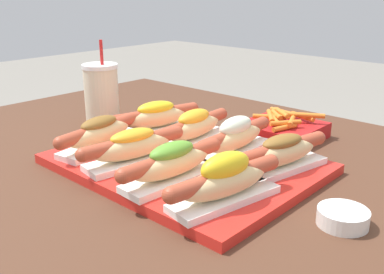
{
  "coord_description": "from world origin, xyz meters",
  "views": [
    {
      "loc": [
        0.54,
        -0.61,
        1.08
      ],
      "look_at": [
        -0.01,
        -0.01,
        0.8
      ],
      "focal_mm": 42.0,
      "sensor_mm": 36.0,
      "label": 1
    }
  ],
  "objects_px": {
    "hot_dog_4": "(156,117)",
    "drink_cup": "(102,93)",
    "hot_dog_1": "(133,147)",
    "fries_basket": "(283,129)",
    "hot_dog_6": "(235,137)",
    "hot_dog_7": "(282,153)",
    "hot_dog_0": "(100,133)",
    "hot_dog_5": "(194,127)",
    "sauce_bowl": "(343,216)",
    "hot_dog_2": "(172,163)",
    "serving_tray": "(185,164)",
    "hot_dog_3": "(225,181)"
  },
  "relations": [
    {
      "from": "hot_dog_4",
      "to": "hot_dog_7",
      "type": "distance_m",
      "value": 0.33
    },
    {
      "from": "hot_dog_4",
      "to": "hot_dog_7",
      "type": "xyz_separation_m",
      "value": [
        0.33,
        -0.0,
        -0.0
      ]
    },
    {
      "from": "hot_dog_0",
      "to": "hot_dog_1",
      "type": "bearing_deg",
      "value": -3.45
    },
    {
      "from": "hot_dog_1",
      "to": "hot_dog_4",
      "type": "distance_m",
      "value": 0.2
    },
    {
      "from": "serving_tray",
      "to": "drink_cup",
      "type": "distance_m",
      "value": 0.38
    },
    {
      "from": "hot_dog_1",
      "to": "hot_dog_2",
      "type": "xyz_separation_m",
      "value": [
        0.11,
        -0.01,
        0.0
      ]
    },
    {
      "from": "hot_dog_2",
      "to": "hot_dog_5",
      "type": "bearing_deg",
      "value": 121.95
    },
    {
      "from": "hot_dog_7",
      "to": "sauce_bowl",
      "type": "xyz_separation_m",
      "value": [
        0.15,
        -0.08,
        -0.04
      ]
    },
    {
      "from": "drink_cup",
      "to": "hot_dog_5",
      "type": "bearing_deg",
      "value": 0.66
    },
    {
      "from": "hot_dog_3",
      "to": "hot_dog_6",
      "type": "height_order",
      "value": "hot_dog_3"
    },
    {
      "from": "hot_dog_5",
      "to": "hot_dog_1",
      "type": "bearing_deg",
      "value": -90.96
    },
    {
      "from": "hot_dog_4",
      "to": "drink_cup",
      "type": "height_order",
      "value": "drink_cup"
    },
    {
      "from": "hot_dog_1",
      "to": "serving_tray",
      "type": "bearing_deg",
      "value": 55.5
    },
    {
      "from": "drink_cup",
      "to": "fries_basket",
      "type": "height_order",
      "value": "drink_cup"
    },
    {
      "from": "hot_dog_1",
      "to": "hot_dog_7",
      "type": "height_order",
      "value": "same"
    },
    {
      "from": "hot_dog_5",
      "to": "sauce_bowl",
      "type": "relative_size",
      "value": 3.0
    },
    {
      "from": "hot_dog_0",
      "to": "hot_dog_5",
      "type": "bearing_deg",
      "value": 54.2
    },
    {
      "from": "serving_tray",
      "to": "hot_dog_3",
      "type": "bearing_deg",
      "value": -27.84
    },
    {
      "from": "drink_cup",
      "to": "hot_dog_6",
      "type": "bearing_deg",
      "value": 1.11
    },
    {
      "from": "hot_dog_6",
      "to": "fries_basket",
      "type": "relative_size",
      "value": 1.39
    },
    {
      "from": "hot_dog_1",
      "to": "fries_basket",
      "type": "height_order",
      "value": "hot_dog_1"
    },
    {
      "from": "hot_dog_3",
      "to": "hot_dog_7",
      "type": "distance_m",
      "value": 0.17
    },
    {
      "from": "hot_dog_4",
      "to": "hot_dog_6",
      "type": "xyz_separation_m",
      "value": [
        0.22,
        0.01,
        0.0
      ]
    },
    {
      "from": "hot_dog_6",
      "to": "sauce_bowl",
      "type": "distance_m",
      "value": 0.28
    },
    {
      "from": "serving_tray",
      "to": "hot_dog_0",
      "type": "distance_m",
      "value": 0.19
    },
    {
      "from": "hot_dog_0",
      "to": "hot_dog_3",
      "type": "bearing_deg",
      "value": -2.47
    },
    {
      "from": "hot_dog_4",
      "to": "hot_dog_0",
      "type": "bearing_deg",
      "value": -90.04
    },
    {
      "from": "serving_tray",
      "to": "drink_cup",
      "type": "height_order",
      "value": "drink_cup"
    },
    {
      "from": "hot_dog_5",
      "to": "fries_basket",
      "type": "distance_m",
      "value": 0.22
    },
    {
      "from": "hot_dog_7",
      "to": "hot_dog_6",
      "type": "bearing_deg",
      "value": 174.75
    },
    {
      "from": "hot_dog_0",
      "to": "hot_dog_2",
      "type": "bearing_deg",
      "value": -4.11
    },
    {
      "from": "hot_dog_5",
      "to": "sauce_bowl",
      "type": "height_order",
      "value": "hot_dog_5"
    },
    {
      "from": "fries_basket",
      "to": "hot_dog_7",
      "type": "bearing_deg",
      "value": -59.34
    },
    {
      "from": "hot_dog_1",
      "to": "sauce_bowl",
      "type": "xyz_separation_m",
      "value": [
        0.37,
        0.08,
        -0.04
      ]
    },
    {
      "from": "drink_cup",
      "to": "hot_dog_1",
      "type": "bearing_deg",
      "value": -27.46
    },
    {
      "from": "hot_dog_0",
      "to": "sauce_bowl",
      "type": "xyz_separation_m",
      "value": [
        0.48,
        0.07,
        -0.04
      ]
    },
    {
      "from": "hot_dog_3",
      "to": "hot_dog_4",
      "type": "distance_m",
      "value": 0.37
    },
    {
      "from": "hot_dog_3",
      "to": "fries_basket",
      "type": "bearing_deg",
      "value": 108.7
    },
    {
      "from": "hot_dog_2",
      "to": "drink_cup",
      "type": "distance_m",
      "value": 0.45
    },
    {
      "from": "hot_dog_7",
      "to": "drink_cup",
      "type": "height_order",
      "value": "drink_cup"
    },
    {
      "from": "hot_dog_1",
      "to": "fries_basket",
      "type": "distance_m",
      "value": 0.38
    },
    {
      "from": "hot_dog_0",
      "to": "fries_basket",
      "type": "height_order",
      "value": "hot_dog_0"
    },
    {
      "from": "hot_dog_0",
      "to": "hot_dog_6",
      "type": "bearing_deg",
      "value": 36.52
    },
    {
      "from": "hot_dog_2",
      "to": "fries_basket",
      "type": "distance_m",
      "value": 0.38
    },
    {
      "from": "hot_dog_1",
      "to": "hot_dog_6",
      "type": "bearing_deg",
      "value": 57.38
    },
    {
      "from": "hot_dog_1",
      "to": "hot_dog_7",
      "type": "bearing_deg",
      "value": 35.85
    },
    {
      "from": "hot_dog_2",
      "to": "sauce_bowl",
      "type": "bearing_deg",
      "value": 18.66
    },
    {
      "from": "hot_dog_3",
      "to": "sauce_bowl",
      "type": "height_order",
      "value": "hot_dog_3"
    },
    {
      "from": "hot_dog_1",
      "to": "hot_dog_5",
      "type": "bearing_deg",
      "value": 89.04
    },
    {
      "from": "hot_dog_7",
      "to": "drink_cup",
      "type": "bearing_deg",
      "value": 179.77
    }
  ]
}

